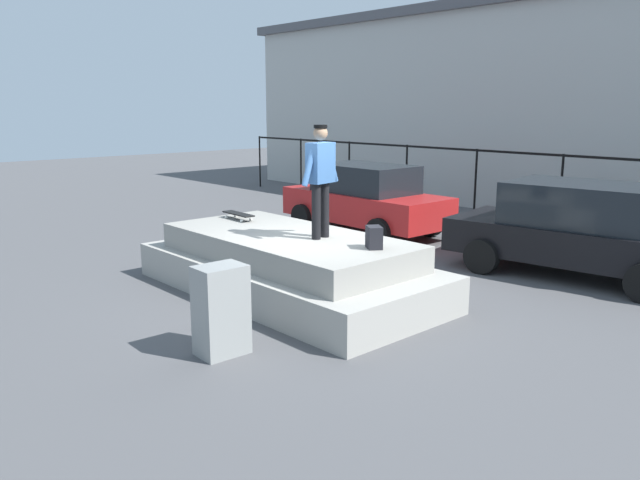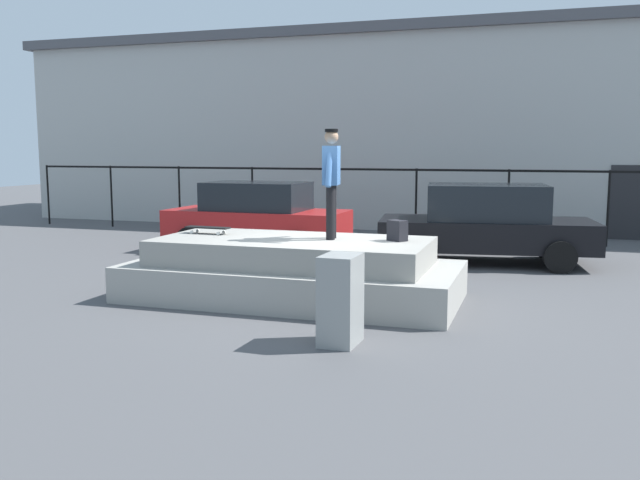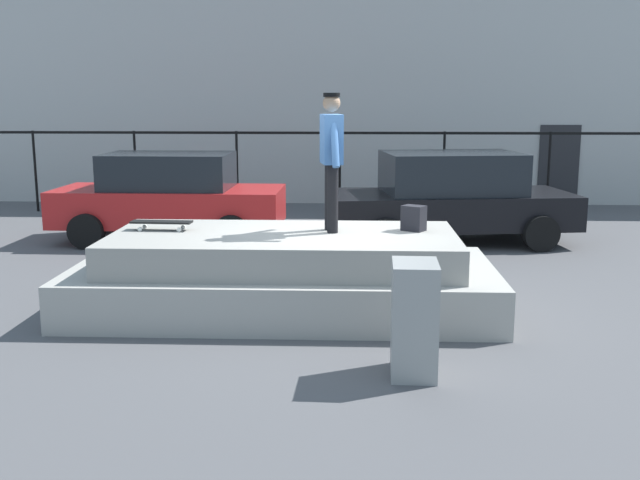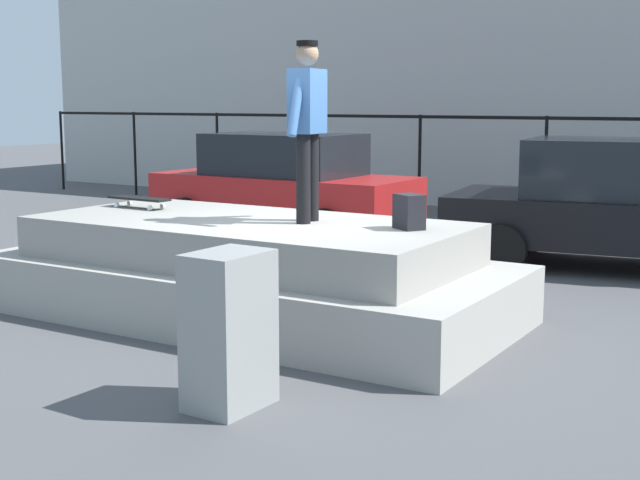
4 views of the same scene
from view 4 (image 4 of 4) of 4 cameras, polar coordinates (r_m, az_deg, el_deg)
name	(u,v)px [view 4 (image 4 of 4)]	position (r m, az deg, el deg)	size (l,w,h in m)	color
ground_plane	(303,320)	(8.79, -1.10, -5.24)	(60.00, 60.00, 0.00)	#4C4C4F
concrete_ledge	(248,272)	(8.91, -4.71, -2.12)	(5.34, 2.53, 0.99)	#9E9B93
skateboarder	(307,118)	(8.57, -0.83, 7.97)	(0.32, 0.87, 1.75)	black
skateboard	(139,199)	(9.96, -11.70, 2.63)	(0.80, 0.26, 0.12)	black
backpack	(409,212)	(8.19, 5.83, 1.84)	(0.28, 0.20, 0.33)	black
car_red_sedan_near	(284,185)	(13.98, -2.37, 3.63)	(4.25, 2.02, 1.65)	#B21E1E
car_black_sedan_mid	(625,204)	(11.95, 19.26, 2.25)	(4.67, 2.64, 1.68)	black
utility_box	(229,330)	(6.26, -5.95, -5.88)	(0.44, 0.60, 1.13)	gray
fence_row	(546,148)	(15.78, 14.50, 5.81)	(24.06, 0.06, 1.91)	black
warehouse_building	(621,60)	(20.89, 19.00, 11.03)	(27.85, 7.70, 6.09)	#B2B2AD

